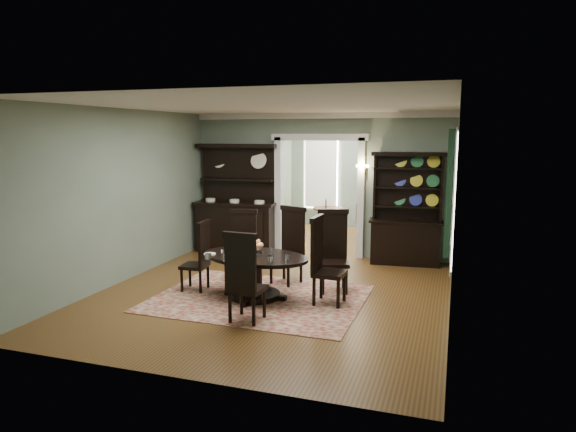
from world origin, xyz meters
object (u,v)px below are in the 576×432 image
dining_table (255,268)px  welsh_dresser (406,224)px  sideboard (236,214)px  parlor_table (330,218)px

dining_table → welsh_dresser: bearing=65.3°
sideboard → dining_table: bearing=-65.2°
welsh_dresser → dining_table: bearing=-128.8°
welsh_dresser → sideboard: bearing=175.8°
welsh_dresser → parlor_table: (-2.02, 1.97, -0.30)m
sideboard → parlor_table: bearing=47.0°
sideboard → welsh_dresser: 3.65m
parlor_table → sideboard: bearing=-129.0°
dining_table → parlor_table: 4.97m
dining_table → sideboard: sideboard is taller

